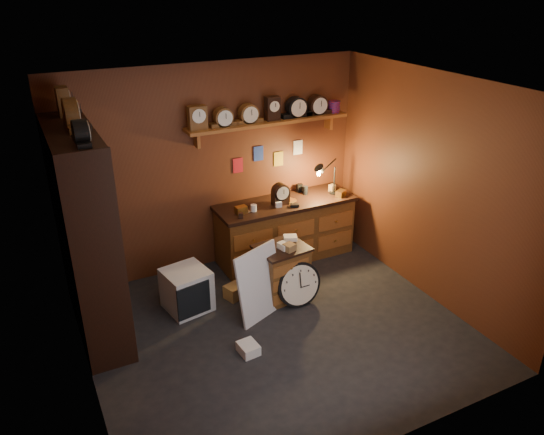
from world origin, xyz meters
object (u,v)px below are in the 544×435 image
Objects in this scene: big_round_clock at (299,285)px; workbench at (285,227)px; shelving_unit at (82,228)px; low_cabinet at (282,269)px.

workbench is at bearing 69.77° from big_round_clock.
low_cabinet is (2.16, -0.36, -0.88)m from shelving_unit.
shelving_unit is 2.36m from low_cabinet.
shelving_unit reaches higher than big_round_clock.
low_cabinet is 1.37× the size of big_round_clock.
low_cabinet is at bearing 109.65° from big_round_clock.
workbench is 2.51× the size of low_cabinet.
workbench is (2.66, 0.49, -0.78)m from shelving_unit.
shelving_unit is 3.35× the size of low_cabinet.
low_cabinet is 0.29m from big_round_clock.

